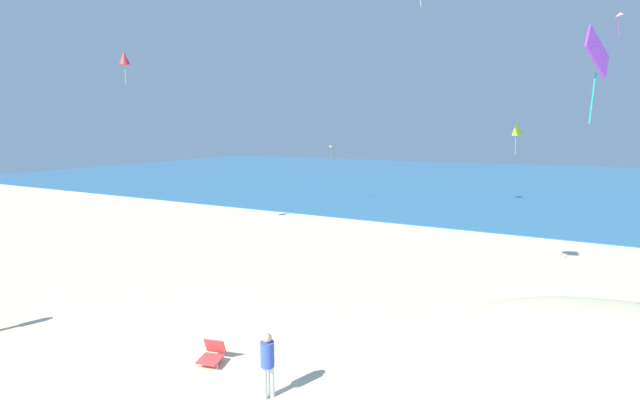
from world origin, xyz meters
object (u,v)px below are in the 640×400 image
beach_chair_far_right (212,353)px  kite_purple (597,53)px  kite_lime (517,129)px  person_0 (268,361)px  kite_pink (620,15)px  kite_yellow (331,147)px  cooler_box (609,305)px  kite_red (124,58)px

beach_chair_far_right → kite_purple: 10.98m
kite_lime → person_0: bearing=-112.6°
beach_chair_far_right → kite_pink: 24.15m
beach_chair_far_right → kite_lime: size_ratio=0.59×
beach_chair_far_right → kite_yellow: kite_yellow is taller
cooler_box → person_0: person_0 is taller
person_0 → kite_red: size_ratio=0.91×
kite_pink → kite_red: bearing=-157.2°
kite_yellow → kite_pink: (18.48, -5.84, 6.98)m
person_0 → kite_yellow: size_ratio=1.15×
kite_yellow → kite_lime: (14.47, -14.15, 1.36)m
beach_chair_far_right → kite_lime: bearing=133.7°
kite_pink → kite_lime: bearing=-115.8°
beach_chair_far_right → kite_purple: bearing=89.3°
kite_red → cooler_box: bearing=0.6°
beach_chair_far_right → person_0: (2.13, -0.57, 0.64)m
cooler_box → kite_red: bearing=-179.4°
beach_chair_far_right → kite_yellow: (-7.90, 24.26, 4.52)m
kite_red → kite_purple: (21.09, -6.71, -2.50)m
kite_pink → kite_lime: (-4.01, -8.31, -5.63)m
kite_yellow → kite_lime: size_ratio=1.06×
kite_lime → kite_purple: bearing=-79.7°
cooler_box → kite_purple: 10.28m
cooler_box → kite_yellow: bearing=139.0°
cooler_box → kite_pink: kite_pink is taller
cooler_box → person_0: (-7.77, -9.33, 0.78)m
kite_red → kite_purple: kite_red is taller
person_0 → beach_chair_far_right: bearing=16.7°
beach_chair_far_right → kite_purple: (8.08, 1.81, 7.21)m
kite_purple → kite_lime: size_ratio=1.43×
cooler_box → kite_pink: bearing=85.9°
beach_chair_far_right → person_0: 2.29m
kite_pink → kite_yellow: bearing=162.5°
kite_purple → kite_pink: bearing=81.4°
cooler_box → kite_lime: kite_lime is taller
kite_red → kite_lime: size_ratio=1.33×
person_0 → kite_yellow: kite_yellow is taller
kite_purple → kite_yellow: kite_purple is taller
cooler_box → kite_red: 24.93m
kite_red → beach_chair_far_right: bearing=-33.2°
kite_purple → kite_pink: 17.33m
kite_purple → beach_chair_far_right: bearing=-167.4°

